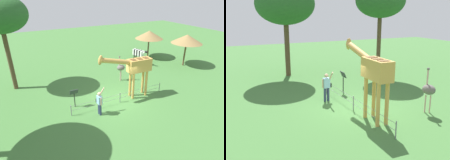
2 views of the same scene
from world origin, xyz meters
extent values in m
plane|color=#427538|center=(0.00, 0.00, 0.00)|extent=(60.00, 60.00, 0.00)
cylinder|color=gold|center=(-1.09, 0.20, 0.99)|extent=(0.18, 0.18, 1.98)
cylinder|color=gold|center=(-1.10, -0.24, 0.99)|extent=(0.18, 0.18, 1.98)
cylinder|color=gold|center=(-2.19, 0.24, 0.99)|extent=(0.18, 0.18, 1.98)
cylinder|color=gold|center=(-2.20, -0.20, 0.99)|extent=(0.18, 0.18, 1.98)
cube|color=gold|center=(-1.65, 0.00, 2.43)|extent=(1.72, 0.76, 0.90)
cube|color=brown|center=(-1.15, -0.02, 2.89)|extent=(0.38, 0.45, 0.02)
cube|color=brown|center=(-1.65, 0.00, 2.89)|extent=(0.38, 0.45, 0.02)
cube|color=brown|center=(-2.15, 0.01, 2.89)|extent=(0.38, 0.45, 0.02)
cylinder|color=gold|center=(0.11, -0.06, 2.96)|extent=(2.40, 0.40, 0.83)
ellipsoid|color=gold|center=(1.27, -0.11, 3.21)|extent=(0.42, 0.27, 0.69)
cylinder|color=brown|center=(1.27, -0.05, 3.39)|extent=(0.05, 0.05, 0.14)
cylinder|color=brown|center=(1.27, -0.17, 3.39)|extent=(0.05, 0.05, 0.14)
cylinder|color=navy|center=(1.87, 0.84, 0.39)|extent=(0.14, 0.14, 0.78)
cylinder|color=navy|center=(1.85, 1.04, 0.39)|extent=(0.14, 0.14, 0.78)
cube|color=#8CBFE0|center=(1.86, 0.94, 1.06)|extent=(0.26, 0.37, 0.55)
sphere|color=#D8AD8C|center=(1.86, 0.94, 1.47)|extent=(0.22, 0.22, 0.22)
cylinder|color=#D8AD8C|center=(1.60, 0.76, 1.50)|extent=(0.40, 0.11, 0.49)
cylinder|color=#D8AD8C|center=(1.85, 1.16, 1.05)|extent=(0.08, 0.08, 0.50)
cube|color=black|center=(1.92, 0.72, 0.88)|extent=(0.13, 0.21, 0.24)
cylinder|color=black|center=(-5.74, -5.31, 0.47)|extent=(0.12, 0.12, 0.95)
cylinder|color=black|center=(-5.45, -5.23, 0.47)|extent=(0.12, 0.12, 0.95)
cylinder|color=black|center=(-5.54, -6.08, 0.47)|extent=(0.12, 0.12, 0.95)
cylinder|color=black|center=(-5.25, -6.01, 0.47)|extent=(0.12, 0.12, 0.95)
cube|color=silver|center=(-5.36, -6.16, 1.25)|extent=(0.47, 0.28, 0.60)
cube|color=black|center=(-5.41, -5.99, 1.25)|extent=(0.47, 0.28, 0.60)
cube|color=silver|center=(-5.45, -5.83, 1.25)|extent=(0.47, 0.28, 0.60)
cube|color=black|center=(-5.50, -5.66, 1.25)|extent=(0.47, 0.28, 0.60)
cube|color=silver|center=(-5.54, -5.49, 1.25)|extent=(0.47, 0.28, 0.60)
cube|color=black|center=(-5.58, -5.33, 1.25)|extent=(0.47, 0.28, 0.60)
cube|color=silver|center=(-5.63, -5.16, 1.25)|extent=(0.47, 0.28, 0.60)
cylinder|color=silver|center=(-5.69, -4.93, 1.40)|extent=(0.31, 0.48, 0.47)
ellipsoid|color=black|center=(-5.75, -4.69, 1.55)|extent=(0.28, 0.43, 0.22)
cylinder|color=#CC9E93|center=(-1.77, -2.83, 0.45)|extent=(0.07, 0.07, 0.90)
cylinder|color=#CC9E93|center=(-1.93, -2.99, 0.45)|extent=(0.07, 0.07, 0.90)
ellipsoid|color=#66605B|center=(-1.85, -2.91, 1.18)|extent=(0.70, 0.56, 0.49)
cylinder|color=#CC9E93|center=(-1.70, -2.91, 1.73)|extent=(0.08, 0.08, 0.80)
sphere|color=#66605B|center=(-1.70, -2.91, 2.18)|extent=(0.14, 0.14, 0.14)
cylinder|color=brown|center=(-7.80, -6.99, 1.11)|extent=(0.16, 0.16, 2.21)
cone|color=olive|center=(-7.80, -6.99, 2.66)|extent=(3.09, 3.09, 0.88)
cylinder|color=brown|center=(-9.53, -3.17, 1.17)|extent=(0.16, 0.16, 2.35)
cone|color=olive|center=(-9.53, -3.17, 2.78)|extent=(3.05, 3.05, 0.86)
cylinder|color=brown|center=(6.38, -5.43, 2.28)|extent=(0.32, 0.32, 4.56)
cylinder|color=black|center=(2.98, -0.65, 0.47)|extent=(0.06, 0.06, 0.95)
cube|color=#333D38|center=(2.98, -0.65, 1.13)|extent=(0.56, 0.21, 0.38)
cylinder|color=slate|center=(-3.50, 0.25, 0.38)|extent=(0.05, 0.05, 0.75)
cylinder|color=slate|center=(0.00, 0.25, 0.38)|extent=(0.05, 0.05, 0.75)
cylinder|color=slate|center=(3.50, 0.25, 0.38)|extent=(0.05, 0.05, 0.75)
cube|color=slate|center=(0.00, 0.25, 0.64)|extent=(7.00, 0.01, 0.01)
cube|color=slate|center=(0.00, 0.25, 0.34)|extent=(7.00, 0.01, 0.01)
camera|label=1|loc=(5.88, 10.41, 7.19)|focal=31.05mm
camera|label=2|loc=(-11.18, 6.36, 4.87)|focal=42.59mm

